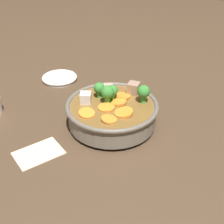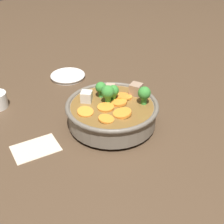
% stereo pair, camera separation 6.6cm
% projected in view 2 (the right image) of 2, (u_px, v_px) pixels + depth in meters
% --- Properties ---
extents(ground_plane, '(3.00, 3.00, 0.00)m').
position_uv_depth(ground_plane, '(112.00, 125.00, 0.84)').
color(ground_plane, '#4C3826').
extents(stirfry_bowl, '(0.24, 0.24, 0.11)m').
position_uv_depth(stirfry_bowl, '(112.00, 111.00, 0.82)').
color(stirfry_bowl, slate).
rests_on(stirfry_bowl, ground_plane).
extents(side_saucer, '(0.12, 0.12, 0.01)m').
position_uv_depth(side_saucer, '(68.00, 76.00, 1.07)').
color(side_saucer, white).
rests_on(side_saucer, ground_plane).
extents(napkin, '(0.12, 0.10, 0.00)m').
position_uv_depth(napkin, '(36.00, 148.00, 0.76)').
color(napkin, beige).
rests_on(napkin, ground_plane).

